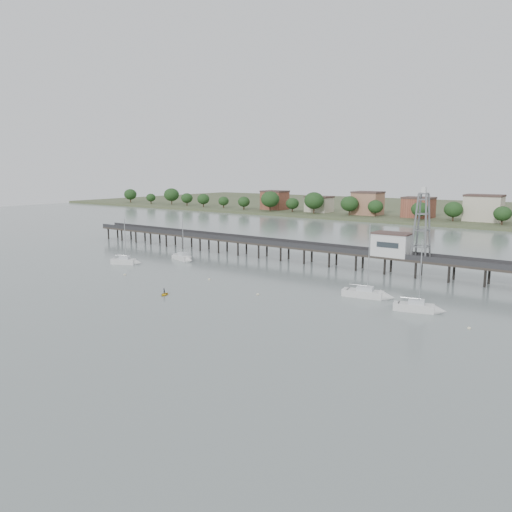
{
  "coord_description": "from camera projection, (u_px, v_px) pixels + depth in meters",
  "views": [
    {
      "loc": [
        65.67,
        -46.87,
        23.19
      ],
      "look_at": [
        0.52,
        42.0,
        4.0
      ],
      "focal_mm": 35.0,
      "sensor_mm": 36.0,
      "label": 1
    }
  ],
  "objects": [
    {
      "name": "dinghy_occupant",
      "position": [
        164.0,
        295.0,
        93.18
      ],
      "size": [
        0.49,
        1.12,
        0.26
      ],
      "primitive_type": "imported",
      "rotation": [
        0.0,
        0.0,
        3.23
      ],
      "color": "black",
      "rests_on": "ground"
    },
    {
      "name": "sailboat_d",
      "position": [
        423.0,
        308.0,
        81.93
      ],
      "size": [
        7.91,
        4.12,
        12.62
      ],
      "rotation": [
        0.0,
        0.0,
        0.26
      ],
      "color": "silver",
      "rests_on": "ground"
    },
    {
      "name": "sailboat_a",
      "position": [
        129.0,
        262.0,
        123.33
      ],
      "size": [
        7.21,
        5.08,
        11.78
      ],
      "rotation": [
        0.0,
        0.0,
        0.48
      ],
      "color": "silver",
      "rests_on": "ground"
    },
    {
      "name": "ground_plane",
      "position": [
        98.0,
        317.0,
        79.47
      ],
      "size": [
        500.0,
        500.0,
        0.0
      ],
      "primitive_type": "plane",
      "color": "slate",
      "rests_on": "ground"
    },
    {
      "name": "white_tender",
      "position": [
        179.0,
        257.0,
        131.35
      ],
      "size": [
        3.84,
        2.18,
        1.41
      ],
      "rotation": [
        0.0,
        0.0,
        0.2
      ],
      "color": "silver",
      "rests_on": "ground"
    },
    {
      "name": "sailboat_b",
      "position": [
        185.0,
        258.0,
        128.02
      ],
      "size": [
        7.54,
        4.03,
        12.06
      ],
      "rotation": [
        0.0,
        0.0,
        -0.28
      ],
      "color": "silver",
      "rests_on": "ground"
    },
    {
      "name": "mooring_buoys",
      "position": [
        238.0,
        284.0,
        101.83
      ],
      "size": [
        89.0,
        15.98,
        0.39
      ],
      "color": "beige",
      "rests_on": "ground"
    },
    {
      "name": "lattice_tower",
      "position": [
        422.0,
        226.0,
        106.89
      ],
      "size": [
        3.2,
        3.2,
        15.5
      ],
      "color": "slate",
      "rests_on": "ground"
    },
    {
      "name": "pier",
      "position": [
        296.0,
        247.0,
        126.49
      ],
      "size": [
        150.0,
        5.0,
        5.5
      ],
      "color": "#2D2823",
      "rests_on": "ground"
    },
    {
      "name": "yellow_dinghy",
      "position": [
        164.0,
        295.0,
        93.18
      ],
      "size": [
        1.68,
        1.13,
        2.29
      ],
      "primitive_type": "imported",
      "rotation": [
        0.0,
        0.0,
        0.45
      ],
      "color": "gold",
      "rests_on": "ground"
    },
    {
      "name": "far_shore",
      "position": [
        472.0,
        211.0,
        269.44
      ],
      "size": [
        500.0,
        170.0,
        10.4
      ],
      "color": "#475133",
      "rests_on": "ground"
    },
    {
      "name": "pier_building",
      "position": [
        392.0,
        244.0,
        111.43
      ],
      "size": [
        8.4,
        5.4,
        5.3
      ],
      "color": "silver",
      "rests_on": "ground"
    },
    {
      "name": "sailboat_c",
      "position": [
        373.0,
        295.0,
        90.85
      ],
      "size": [
        8.99,
        4.1,
        14.28
      ],
      "rotation": [
        0.0,
        0.0,
        0.19
      ],
      "color": "silver",
      "rests_on": "ground"
    }
  ]
}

